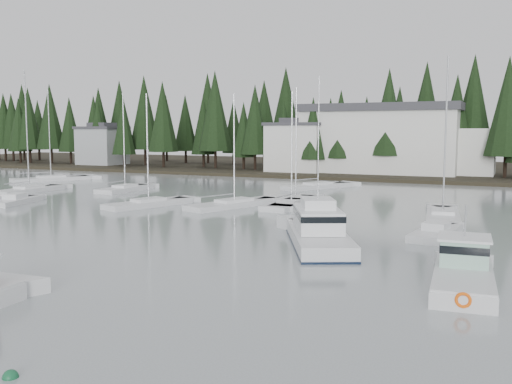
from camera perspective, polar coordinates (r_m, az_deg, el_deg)
far_shore_land at (r=107.47m, az=16.59°, el=2.07°), size 240.00×54.00×1.00m
conifer_treeline at (r=96.62m, az=15.64°, el=1.66°), size 200.00×22.00×20.00m
house_west at (r=94.23m, az=4.13°, el=4.60°), size 9.54×7.42×8.75m
house_far_west at (r=117.46m, az=-15.11°, el=4.59°), size 8.48×7.42×8.25m
harbor_inn at (r=93.28m, az=13.58°, el=5.12°), size 29.50×11.50×10.90m
cabin_cruiser_center at (r=36.36m, az=6.23°, el=-4.21°), size 7.53×10.85×4.51m
lobster_boat_teal at (r=28.36m, az=20.03°, el=-7.89°), size 3.24×7.69×4.17m
sailboat_2 at (r=71.84m, az=6.21°, el=0.44°), size 6.95×10.44×14.41m
sailboat_3 at (r=55.49m, az=-10.69°, el=-1.34°), size 5.08×9.39×11.20m
sailboat_5 at (r=53.71m, az=3.56°, el=-1.48°), size 3.33×8.21×11.35m
sailboat_6 at (r=87.38m, az=-19.80°, el=1.11°), size 7.76×10.88×13.58m
sailboat_8 at (r=69.97m, az=-12.95°, el=0.16°), size 2.70×8.36×12.09m
sailboat_9 at (r=49.29m, az=18.16°, el=-2.45°), size 3.75×9.63×13.68m
sailboat_10 at (r=72.11m, az=-21.72°, el=0.06°), size 3.04×9.34×14.69m
sailboat_12 at (r=54.16m, az=-2.18°, el=-1.42°), size 6.08×10.77×11.16m
sailboat_13 at (r=55.42m, az=3.98°, el=-1.25°), size 3.15×9.74×11.84m
runabout_0 at (r=61.23m, az=-22.92°, el=-0.95°), size 3.97×7.14×1.42m
runabout_1 at (r=40.86m, az=17.56°, el=-4.09°), size 2.98×6.91×1.42m
mooring_buoy_green at (r=18.96m, az=-23.34°, el=-16.68°), size 0.47×0.47×0.47m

